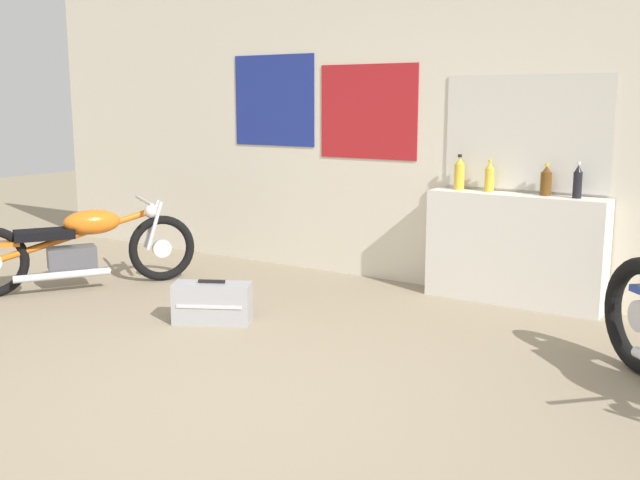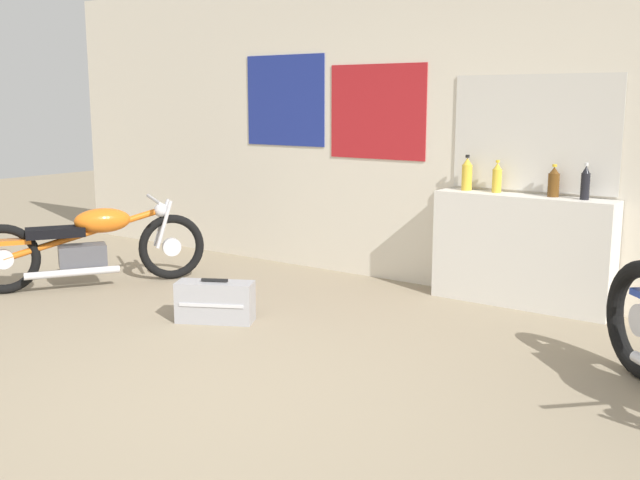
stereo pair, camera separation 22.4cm
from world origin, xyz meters
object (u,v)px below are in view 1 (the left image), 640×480
at_px(motorcycle_orange, 80,245).
at_px(hard_case_silver, 212,303).
at_px(bottle_left_center, 489,177).
at_px(bottle_right_center, 578,182).
at_px(bottle_center, 546,181).
at_px(bottle_leftmost, 459,174).

bearing_deg(motorcycle_orange, hard_case_silver, -5.12).
height_order(bottle_left_center, bottle_right_center, bottle_right_center).
bearing_deg(motorcycle_orange, bottle_center, 25.24).
bearing_deg(bottle_center, hard_case_silver, -136.13).
relative_size(bottle_leftmost, bottle_left_center, 1.12).
distance_m(bottle_center, bottle_right_center, 0.25).
xyz_separation_m(bottle_leftmost, bottle_right_center, (0.98, -0.03, -0.01)).
xyz_separation_m(bottle_leftmost, bottle_left_center, (0.27, 0.00, -0.01)).
height_order(bottle_leftmost, motorcycle_orange, bottle_leftmost).
xyz_separation_m(bottle_left_center, hard_case_silver, (-1.43, -1.83, -0.87)).
bearing_deg(bottle_left_center, bottle_center, 0.23).
distance_m(bottle_right_center, motorcycle_orange, 4.20).
bearing_deg(bottle_left_center, bottle_right_center, -2.38).
xyz_separation_m(bottle_leftmost, motorcycle_orange, (-2.83, -1.68, -0.64)).
bearing_deg(motorcycle_orange, bottle_right_center, 23.37).
relative_size(bottle_center, bottle_right_center, 0.91).
height_order(bottle_left_center, bottle_center, bottle_left_center).
bearing_deg(bottle_leftmost, bottle_left_center, 0.15).
height_order(bottle_right_center, hard_case_silver, bottle_right_center).
bearing_deg(bottle_center, bottle_leftmost, -179.80).
bearing_deg(bottle_left_center, hard_case_silver, -128.17).
height_order(bottle_leftmost, bottle_center, bottle_leftmost).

